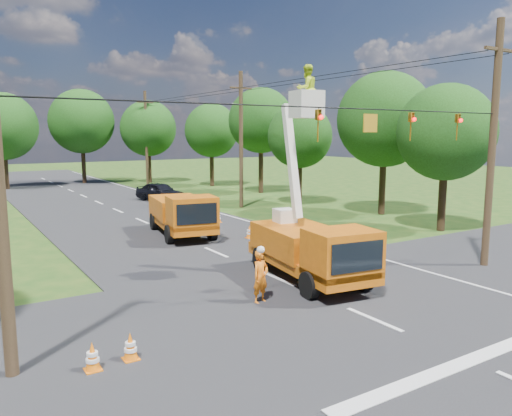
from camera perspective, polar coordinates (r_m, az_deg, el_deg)
ground at (r=32.33m, az=-12.90°, el=-1.52°), size 140.00×140.00×0.00m
road_main at (r=32.33m, az=-12.90°, el=-1.52°), size 12.00×100.00×0.06m
road_cross at (r=16.94m, az=8.39°, el=-10.56°), size 56.00×10.00×0.07m
stop_bar at (r=13.73m, az=23.26°, el=-15.88°), size 9.00×0.45×0.02m
edge_line at (r=34.57m, az=-4.13°, el=-0.68°), size 0.12×90.00×0.02m
bucket_truck at (r=18.71m, az=6.30°, el=-3.30°), size 3.19×6.47×7.99m
second_truck at (r=27.23m, az=-8.41°, el=-0.60°), size 3.42×6.68×2.39m
ground_worker at (r=16.42m, az=0.53°, el=-7.87°), size 0.73×0.57×1.76m
distant_car at (r=41.74m, az=-10.89°, el=1.84°), size 3.31×4.89×1.55m
traffic_cone_1 at (r=21.56m, az=1.12°, el=-5.32°), size 0.38×0.38×0.71m
traffic_cone_2 at (r=26.37m, az=-0.75°, el=-2.76°), size 0.38×0.38×0.71m
traffic_cone_3 at (r=12.99m, az=-14.16°, el=-15.12°), size 0.38×0.38×0.71m
traffic_cone_4 at (r=12.70m, az=-18.19°, el=-15.87°), size 0.38×0.38×0.71m
traffic_cone_6 at (r=31.08m, az=-4.34°, el=-1.05°), size 0.38×0.38×0.71m
pole_right_near at (r=22.54m, az=25.41°, el=6.67°), size 1.80×0.30×10.00m
pole_right_mid at (r=37.29m, az=-1.72°, el=7.89°), size 1.80×0.30×10.00m
pole_right_far at (r=55.44m, az=-12.44°, el=7.90°), size 1.80×0.30×10.00m
signal_span at (r=17.56m, az=14.41°, el=9.45°), size 18.00×0.29×1.07m
tree_right_a at (r=30.07m, az=20.88°, el=8.06°), size 5.40×5.40×8.28m
tree_right_b at (r=35.10m, az=14.50°, el=9.75°), size 6.40×6.40×9.65m
tree_right_c at (r=39.10m, az=5.03°, el=8.19°), size 5.00×5.00×7.83m
tree_right_d at (r=46.58m, az=0.57°, el=9.95°), size 6.00×6.00×9.70m
tree_right_e at (r=52.99m, az=-5.12°, el=8.80°), size 5.60×5.60×8.63m
tree_far_a at (r=55.35m, az=-26.96°, el=8.30°), size 6.60×6.60×9.50m
tree_far_b at (r=58.67m, az=-19.32°, el=9.31°), size 7.00×7.00×10.32m
tree_far_c at (r=57.66m, az=-12.21°, el=8.87°), size 6.20×6.20×9.18m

